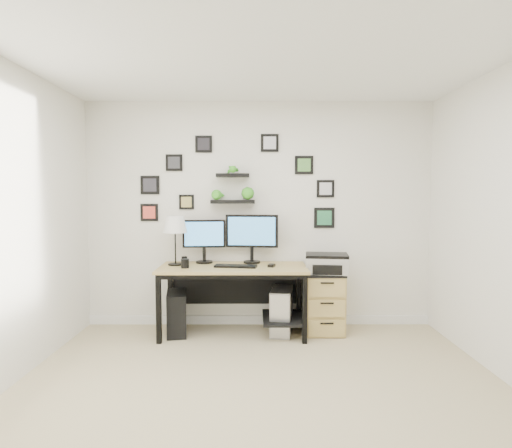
{
  "coord_description": "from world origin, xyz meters",
  "views": [
    {
      "loc": [
        -0.05,
        -2.98,
        1.54
      ],
      "look_at": [
        -0.04,
        1.83,
        1.2
      ],
      "focal_mm": 30.0,
      "sensor_mm": 36.0,
      "label": 1
    }
  ],
  "objects_px": {
    "mug": "(185,263)",
    "pc_tower_black": "(177,313)",
    "desk": "(237,277)",
    "pc_tower_grey": "(281,311)",
    "table_lamp": "(175,226)",
    "file_cabinet": "(323,302)",
    "printer": "(327,263)",
    "monitor_left": "(204,238)",
    "monitor_right": "(252,234)"
  },
  "relations": [
    {
      "from": "mug",
      "to": "pc_tower_black",
      "type": "distance_m",
      "value": 0.59
    },
    {
      "from": "desk",
      "to": "pc_tower_grey",
      "type": "bearing_deg",
      "value": 1.08
    },
    {
      "from": "table_lamp",
      "to": "pc_tower_black",
      "type": "bearing_deg",
      "value": -76.33
    },
    {
      "from": "desk",
      "to": "mug",
      "type": "xyz_separation_m",
      "value": [
        -0.54,
        -0.13,
        0.17
      ]
    },
    {
      "from": "table_lamp",
      "to": "file_cabinet",
      "type": "bearing_deg",
      "value": -0.25
    },
    {
      "from": "pc_tower_black",
      "to": "file_cabinet",
      "type": "xyz_separation_m",
      "value": [
        1.63,
        0.08,
        0.1
      ]
    },
    {
      "from": "pc_tower_grey",
      "to": "printer",
      "type": "bearing_deg",
      "value": 0.4
    },
    {
      "from": "table_lamp",
      "to": "mug",
      "type": "relative_size",
      "value": 5.64
    },
    {
      "from": "monitor_left",
      "to": "table_lamp",
      "type": "bearing_deg",
      "value": -157.28
    },
    {
      "from": "pc_tower_grey",
      "to": "printer",
      "type": "xyz_separation_m",
      "value": [
        0.5,
        0.0,
        0.53
      ]
    },
    {
      "from": "monitor_left",
      "to": "file_cabinet",
      "type": "bearing_deg",
      "value": -5.73
    },
    {
      "from": "mug",
      "to": "printer",
      "type": "relative_size",
      "value": 0.2
    },
    {
      "from": "pc_tower_grey",
      "to": "desk",
      "type": "bearing_deg",
      "value": -178.92
    },
    {
      "from": "desk",
      "to": "file_cabinet",
      "type": "relative_size",
      "value": 2.39
    },
    {
      "from": "monitor_left",
      "to": "file_cabinet",
      "type": "height_order",
      "value": "monitor_left"
    },
    {
      "from": "desk",
      "to": "printer",
      "type": "relative_size",
      "value": 3.22
    },
    {
      "from": "monitor_right",
      "to": "table_lamp",
      "type": "height_order",
      "value": "monitor_right"
    },
    {
      "from": "desk",
      "to": "file_cabinet",
      "type": "distance_m",
      "value": 1.01
    },
    {
      "from": "monitor_right",
      "to": "mug",
      "type": "xyz_separation_m",
      "value": [
        -0.71,
        -0.32,
        -0.28
      ]
    },
    {
      "from": "file_cabinet",
      "to": "printer",
      "type": "xyz_separation_m",
      "value": [
        0.03,
        -0.05,
        0.44
      ]
    },
    {
      "from": "table_lamp",
      "to": "pc_tower_grey",
      "type": "bearing_deg",
      "value": -2.72
    },
    {
      "from": "mug",
      "to": "pc_tower_black",
      "type": "height_order",
      "value": "mug"
    },
    {
      "from": "mug",
      "to": "pc_tower_grey",
      "type": "relative_size",
      "value": 0.19
    },
    {
      "from": "pc_tower_black",
      "to": "file_cabinet",
      "type": "bearing_deg",
      "value": -7.05
    },
    {
      "from": "monitor_left",
      "to": "pc_tower_grey",
      "type": "xyz_separation_m",
      "value": [
        0.87,
        -0.18,
        -0.79
      ]
    },
    {
      "from": "desk",
      "to": "printer",
      "type": "height_order",
      "value": "printer"
    },
    {
      "from": "monitor_right",
      "to": "pc_tower_grey",
      "type": "xyz_separation_m",
      "value": [
        0.33,
        -0.18,
        -0.83
      ]
    },
    {
      "from": "desk",
      "to": "table_lamp",
      "type": "height_order",
      "value": "table_lamp"
    },
    {
      "from": "monitor_left",
      "to": "mug",
      "type": "bearing_deg",
      "value": -117.18
    },
    {
      "from": "mug",
      "to": "file_cabinet",
      "type": "xyz_separation_m",
      "value": [
        1.51,
        0.19,
        -0.46
      ]
    },
    {
      "from": "mug",
      "to": "file_cabinet",
      "type": "bearing_deg",
      "value": 7.18
    },
    {
      "from": "monitor_right",
      "to": "monitor_left",
      "type": "bearing_deg",
      "value": 179.86
    },
    {
      "from": "pc_tower_black",
      "to": "monitor_left",
      "type": "bearing_deg",
      "value": 26.83
    },
    {
      "from": "monitor_left",
      "to": "pc_tower_grey",
      "type": "relative_size",
      "value": 0.95
    },
    {
      "from": "monitor_left",
      "to": "mug",
      "type": "distance_m",
      "value": 0.44
    },
    {
      "from": "pc_tower_grey",
      "to": "file_cabinet",
      "type": "xyz_separation_m",
      "value": [
        0.47,
        0.05,
        0.09
      ]
    },
    {
      "from": "desk",
      "to": "mug",
      "type": "bearing_deg",
      "value": -166.37
    },
    {
      "from": "table_lamp",
      "to": "pc_tower_black",
      "type": "distance_m",
      "value": 0.96
    },
    {
      "from": "desk",
      "to": "mug",
      "type": "height_order",
      "value": "mug"
    },
    {
      "from": "pc_tower_black",
      "to": "printer",
      "type": "height_order",
      "value": "printer"
    },
    {
      "from": "desk",
      "to": "pc_tower_grey",
      "type": "xyz_separation_m",
      "value": [
        0.5,
        0.01,
        -0.38
      ]
    },
    {
      "from": "mug",
      "to": "pc_tower_grey",
      "type": "xyz_separation_m",
      "value": [
        1.04,
        0.14,
        -0.55
      ]
    },
    {
      "from": "monitor_right",
      "to": "pc_tower_black",
      "type": "relative_size",
      "value": 1.29
    },
    {
      "from": "desk",
      "to": "monitor_right",
      "type": "distance_m",
      "value": 0.52
    },
    {
      "from": "monitor_left",
      "to": "file_cabinet",
      "type": "relative_size",
      "value": 0.74
    },
    {
      "from": "desk",
      "to": "printer",
      "type": "xyz_separation_m",
      "value": [
        0.99,
        0.01,
        0.15
      ]
    },
    {
      "from": "file_cabinet",
      "to": "table_lamp",
      "type": "bearing_deg",
      "value": 179.75
    },
    {
      "from": "monitor_left",
      "to": "pc_tower_black",
      "type": "relative_size",
      "value": 1.07
    },
    {
      "from": "desk",
      "to": "table_lamp",
      "type": "xyz_separation_m",
      "value": [
        -0.68,
        0.07,
        0.56
      ]
    },
    {
      "from": "monitor_left",
      "to": "mug",
      "type": "height_order",
      "value": "monitor_left"
    }
  ]
}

